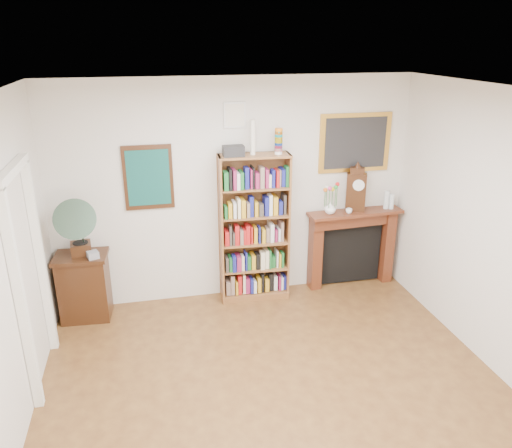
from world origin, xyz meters
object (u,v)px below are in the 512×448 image
Objects in this scene: mantel_clock at (356,190)px; bottle_right at (392,202)px; cd_stack at (93,255)px; flower_vase at (330,208)px; bookshelf at (255,221)px; gramophone at (76,224)px; fireplace at (351,241)px; side_cabinet at (85,286)px; teacup at (349,211)px; bottle_left at (386,200)px.

mantel_clock is 2.89× the size of bottle_right.
flower_vase is at bearing 3.83° from cd_stack.
bookshelf is 18.21× the size of cd_stack.
mantel_clock reaches higher than gramophone.
side_cabinet is at bearing 179.44° from fireplace.
flower_vase reaches higher than cd_stack.
mantel_clock is 0.29m from teacup.
bookshelf is 2.10m from gramophone.
teacup is at bearing -138.24° from fireplace.
cd_stack is 1.43× the size of teacup.
gramophone is 3.74× the size of bottle_right.
teacup is at bearing 2.72° from cd_stack.
fireplace is 3.33m from cd_stack.
bookshelf is 1.43m from fireplace.
bookshelf is at bearing -179.47° from bottle_right.
bookshelf is 1.80m from bottle_left.
bottle_left is at bearing 158.13° from bottle_right.
fireplace is at bearing 174.97° from bottle_left.
bookshelf is 1.00m from flower_vase.
mantel_clock is at bearing 6.00° from side_cabinet.
bottle_left is (3.89, 0.21, -0.06)m from gramophone.
flower_vase reaches higher than teacup.
cd_stack is 2.97m from flower_vase.
side_cabinet is 4.04m from bottle_right.
bookshelf reaches higher than side_cabinet.
cd_stack reaches higher than side_cabinet.
bottle_left is at bearing -3.69° from gramophone.
mantel_clock is at bearing 174.51° from bottle_right.
flower_vase is (2.95, 0.20, 0.28)m from cd_stack.
bottle_left reaches higher than side_cabinet.
bookshelf reaches higher than mantel_clock.
flower_vase is 0.86m from bottle_right.
gramophone is 3.09m from flower_vase.
side_cabinet is 9.86× the size of teacup.
gramophone reaches higher than flower_vase.
gramophone is 3.11× the size of bottle_left.
gramophone is 0.41m from cd_stack.
flower_vase reaches higher than side_cabinet.
side_cabinet is 4.13× the size of bottle_right.
bookshelf reaches higher than cd_stack.
flower_vase is 0.25m from teacup.
bookshelf is at bearing -178.63° from bottle_left.
bottle_right is at bearing 3.82° from bookshelf.
bottle_right is (3.81, 0.20, 0.31)m from cd_stack.
bookshelf is at bearing 178.36° from teacup.
mantel_clock is 6.91× the size of teacup.
bottle_right is (0.50, -0.06, 0.55)m from fireplace.
flower_vase is (3.10, 0.07, 0.74)m from side_cabinet.
mantel_clock reaches higher than fireplace.
fireplace is 0.73m from mantel_clock.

